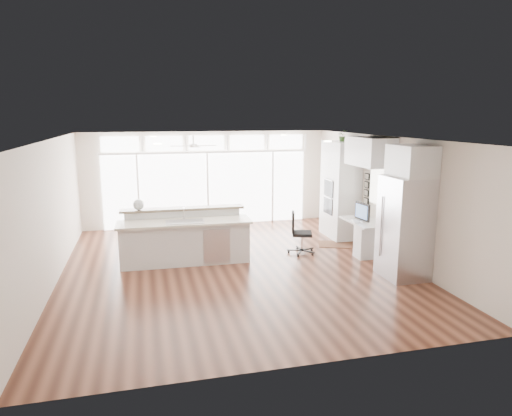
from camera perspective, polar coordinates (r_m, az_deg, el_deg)
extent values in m
cube|color=#3E1D13|center=(9.72, -2.64, -7.45)|extent=(7.00, 8.00, 0.02)
cube|color=white|center=(9.21, -2.80, 8.71)|extent=(7.00, 8.00, 0.02)
cube|color=beige|center=(13.26, -6.13, 3.67)|extent=(7.00, 0.04, 2.70)
cube|color=beige|center=(5.63, 5.40, -7.22)|extent=(7.00, 0.04, 2.70)
cube|color=beige|center=(9.35, -24.24, -0.61)|extent=(0.04, 8.00, 2.70)
cube|color=beige|center=(10.61, 16.15, 1.30)|extent=(0.04, 8.00, 2.70)
cube|color=white|center=(13.25, -6.07, 2.35)|extent=(5.80, 0.06, 2.08)
cube|color=white|center=(13.10, -6.19, 8.10)|extent=(5.90, 0.06, 0.40)
cube|color=white|center=(10.82, 15.23, 2.62)|extent=(0.04, 0.85, 0.85)
cube|color=white|center=(11.91, -7.84, 8.20)|extent=(1.16, 1.16, 0.32)
cube|color=white|center=(9.40, -3.04, 8.64)|extent=(3.40, 3.00, 0.02)
cube|color=silver|center=(12.05, 10.50, 2.27)|extent=(0.64, 1.20, 2.50)
cube|color=silver|center=(10.90, 13.39, -3.52)|extent=(0.72, 1.30, 0.76)
cube|color=silver|center=(10.59, 14.08, 6.85)|extent=(0.64, 1.30, 0.64)
cube|color=silver|center=(9.35, 18.08, -2.35)|extent=(0.76, 0.90, 2.00)
cube|color=silver|center=(9.17, 18.90, 5.59)|extent=(0.64, 0.90, 0.60)
cube|color=black|center=(11.38, 13.68, 2.35)|extent=(0.06, 0.22, 0.80)
cube|color=silver|center=(9.98, -8.87, -3.63)|extent=(2.86, 1.13, 1.13)
cube|color=#361C11|center=(11.51, 10.02, -4.50)|extent=(1.03, 0.88, 0.01)
cube|color=black|center=(10.57, 5.77, -3.15)|extent=(0.62, 0.59, 0.97)
sphere|color=silver|center=(10.21, -14.47, 0.42)|extent=(0.26, 0.26, 0.24)
cube|color=black|center=(10.72, 13.16, -0.44)|extent=(0.16, 0.54, 0.45)
cube|color=white|center=(10.69, 12.30, -1.61)|extent=(0.18, 0.35, 0.02)
imported|color=#396029|center=(11.92, 10.74, 8.74)|extent=(0.28, 0.30, 0.22)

